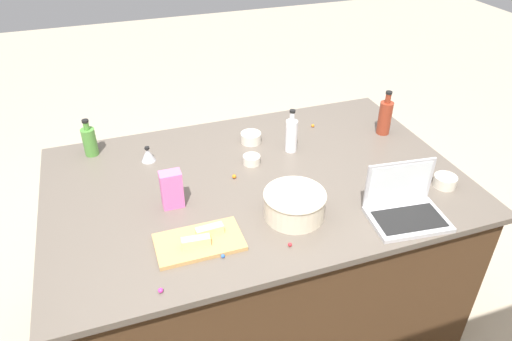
{
  "coord_description": "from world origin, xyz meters",
  "views": [
    {
      "loc": [
        0.59,
        1.7,
        2.15
      ],
      "look_at": [
        0.0,
        0.0,
        0.95
      ],
      "focal_mm": 33.07,
      "sensor_mm": 36.0,
      "label": 1
    }
  ],
  "objects_px": {
    "laptop": "(405,206)",
    "bottle_olive": "(90,141)",
    "bottle_soy": "(385,117)",
    "kitchen_timer": "(148,154)",
    "candy_bag": "(172,189)",
    "mixing_bowl_large": "(294,204)",
    "cutting_board": "(199,242)",
    "ramekin_medium": "(252,160)",
    "bottle_vinegar": "(291,135)",
    "ramekin_wide": "(445,181)",
    "ramekin_small": "(251,138)",
    "butter_stick_left": "(210,230)",
    "butter_stick_right": "(196,242)"
  },
  "relations": [
    {
      "from": "laptop",
      "to": "bottle_olive",
      "type": "height_order",
      "value": "laptop"
    },
    {
      "from": "bottle_soy",
      "to": "kitchen_timer",
      "type": "relative_size",
      "value": 3.16
    },
    {
      "from": "candy_bag",
      "to": "kitchen_timer",
      "type": "bearing_deg",
      "value": -83.07
    },
    {
      "from": "mixing_bowl_large",
      "to": "cutting_board",
      "type": "height_order",
      "value": "mixing_bowl_large"
    },
    {
      "from": "ramekin_medium",
      "to": "kitchen_timer",
      "type": "xyz_separation_m",
      "value": [
        0.47,
        -0.19,
        0.01
      ]
    },
    {
      "from": "bottle_vinegar",
      "to": "ramekin_wide",
      "type": "height_order",
      "value": "bottle_vinegar"
    },
    {
      "from": "bottle_vinegar",
      "to": "ramekin_small",
      "type": "height_order",
      "value": "bottle_vinegar"
    },
    {
      "from": "laptop",
      "to": "butter_stick_left",
      "type": "bearing_deg",
      "value": -9.26
    },
    {
      "from": "ramekin_small",
      "to": "ramekin_wide",
      "type": "xyz_separation_m",
      "value": [
        -0.71,
        0.66,
        -0.0
      ]
    },
    {
      "from": "ramekin_small",
      "to": "ramekin_medium",
      "type": "bearing_deg",
      "value": 72.4
    },
    {
      "from": "laptop",
      "to": "butter_stick_left",
      "type": "xyz_separation_m",
      "value": [
        0.8,
        -0.13,
        -0.01
      ]
    },
    {
      "from": "cutting_board",
      "to": "ramekin_small",
      "type": "relative_size",
      "value": 3.17
    },
    {
      "from": "mixing_bowl_large",
      "to": "ramekin_wide",
      "type": "xyz_separation_m",
      "value": [
        -0.73,
        0.03,
        -0.03
      ]
    },
    {
      "from": "mixing_bowl_large",
      "to": "candy_bag",
      "type": "height_order",
      "value": "candy_bag"
    },
    {
      "from": "cutting_board",
      "to": "candy_bag",
      "type": "bearing_deg",
      "value": -79.93
    },
    {
      "from": "bottle_vinegar",
      "to": "butter_stick_right",
      "type": "distance_m",
      "value": 0.83
    },
    {
      "from": "bottle_soy",
      "to": "bottle_vinegar",
      "type": "xyz_separation_m",
      "value": [
        0.54,
        0.01,
        -0.01
      ]
    },
    {
      "from": "bottle_soy",
      "to": "ramekin_medium",
      "type": "bearing_deg",
      "value": 4.32
    },
    {
      "from": "mixing_bowl_large",
      "to": "bottle_olive",
      "type": "relative_size",
      "value": 1.35
    },
    {
      "from": "bottle_olive",
      "to": "candy_bag",
      "type": "height_order",
      "value": "bottle_olive"
    },
    {
      "from": "bottle_soy",
      "to": "cutting_board",
      "type": "xyz_separation_m",
      "value": [
        1.15,
        0.54,
        -0.09
      ]
    },
    {
      "from": "bottle_vinegar",
      "to": "candy_bag",
      "type": "height_order",
      "value": "bottle_vinegar"
    },
    {
      "from": "butter_stick_left",
      "to": "ramekin_wide",
      "type": "height_order",
      "value": "butter_stick_left"
    },
    {
      "from": "cutting_board",
      "to": "candy_bag",
      "type": "height_order",
      "value": "candy_bag"
    },
    {
      "from": "ramekin_wide",
      "to": "bottle_soy",
      "type": "bearing_deg",
      "value": -90.12
    },
    {
      "from": "ramekin_small",
      "to": "bottle_vinegar",
      "type": "bearing_deg",
      "value": 138.45
    },
    {
      "from": "cutting_board",
      "to": "butter_stick_right",
      "type": "bearing_deg",
      "value": 54.37
    },
    {
      "from": "ramekin_small",
      "to": "laptop",
      "type": "bearing_deg",
      "value": 117.51
    },
    {
      "from": "ramekin_wide",
      "to": "kitchen_timer",
      "type": "relative_size",
      "value": 1.32
    },
    {
      "from": "mixing_bowl_large",
      "to": "ramekin_medium",
      "type": "height_order",
      "value": "mixing_bowl_large"
    },
    {
      "from": "bottle_olive",
      "to": "bottle_vinegar",
      "type": "distance_m",
      "value": 1.01
    },
    {
      "from": "cutting_board",
      "to": "kitchen_timer",
      "type": "distance_m",
      "value": 0.68
    },
    {
      "from": "bottle_vinegar",
      "to": "butter_stick_right",
      "type": "relative_size",
      "value": 2.08
    },
    {
      "from": "butter_stick_right",
      "to": "ramekin_small",
      "type": "xyz_separation_m",
      "value": [
        -0.46,
        -0.7,
        -0.01
      ]
    },
    {
      "from": "ramekin_medium",
      "to": "butter_stick_left",
      "type": "bearing_deg",
      "value": 54.42
    },
    {
      "from": "bottle_olive",
      "to": "ramekin_small",
      "type": "distance_m",
      "value": 0.81
    },
    {
      "from": "bottle_soy",
      "to": "ramekin_wide",
      "type": "xyz_separation_m",
      "value": [
        0.0,
        0.52,
        -0.07
      ]
    },
    {
      "from": "bottle_soy",
      "to": "bottle_vinegar",
      "type": "bearing_deg",
      "value": 0.83
    },
    {
      "from": "mixing_bowl_large",
      "to": "butter_stick_right",
      "type": "distance_m",
      "value": 0.44
    },
    {
      "from": "butter_stick_left",
      "to": "butter_stick_right",
      "type": "height_order",
      "value": "same"
    },
    {
      "from": "ramekin_wide",
      "to": "candy_bag",
      "type": "distance_m",
      "value": 1.22
    },
    {
      "from": "bottle_vinegar",
      "to": "ramekin_small",
      "type": "relative_size",
      "value": 2.15
    },
    {
      "from": "mixing_bowl_large",
      "to": "bottle_vinegar",
      "type": "relative_size",
      "value": 1.15
    },
    {
      "from": "laptop",
      "to": "ramekin_small",
      "type": "relative_size",
      "value": 3.12
    },
    {
      "from": "laptop",
      "to": "bottle_olive",
      "type": "distance_m",
      "value": 1.52
    },
    {
      "from": "ramekin_wide",
      "to": "candy_bag",
      "type": "xyz_separation_m",
      "value": [
        1.2,
        -0.26,
        0.06
      ]
    },
    {
      "from": "laptop",
      "to": "kitchen_timer",
      "type": "height_order",
      "value": "laptop"
    },
    {
      "from": "ramekin_wide",
      "to": "bottle_olive",
      "type": "bearing_deg",
      "value": -28.32
    },
    {
      "from": "butter_stick_right",
      "to": "mixing_bowl_large",
      "type": "bearing_deg",
      "value": -171.49
    },
    {
      "from": "ramekin_wide",
      "to": "kitchen_timer",
      "type": "xyz_separation_m",
      "value": [
        1.24,
        -0.66,
        0.01
      ]
    }
  ]
}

